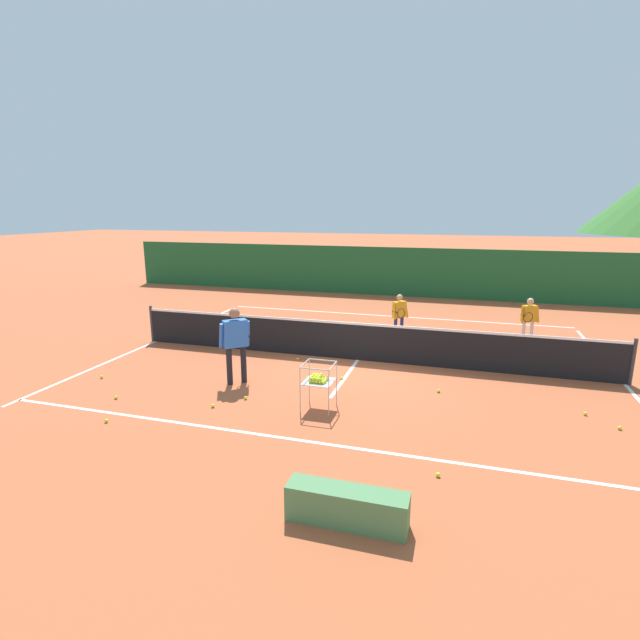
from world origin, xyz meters
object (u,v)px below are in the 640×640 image
at_px(tennis_ball_3, 439,391).
at_px(tennis_ball_10, 585,414).
at_px(student_0, 399,312).
at_px(tennis_ball_1, 438,475).
at_px(tennis_ball_6, 298,359).
at_px(tennis_ball_9, 213,406).
at_px(tennis_net, 358,341).
at_px(tennis_ball_4, 106,421).
at_px(tennis_ball_8, 102,377).
at_px(tennis_ball_7, 620,428).
at_px(ball_cart, 318,379).
at_px(student_1, 529,317).
at_px(tennis_ball_0, 116,397).
at_px(instructor, 236,338).
at_px(courtside_bench, 347,506).
at_px(tennis_ball_5, 342,378).
at_px(tennis_ball_2, 246,398).

bearing_deg(tennis_ball_3, tennis_ball_10, -7.93).
height_order(student_0, tennis_ball_1, student_0).
bearing_deg(tennis_ball_6, tennis_ball_9, -100.36).
bearing_deg(tennis_net, tennis_ball_4, -126.10).
distance_m(tennis_net, tennis_ball_8, 6.10).
bearing_deg(tennis_ball_7, ball_cart, -173.12).
bearing_deg(student_1, tennis_ball_0, -141.27).
bearing_deg(tennis_ball_0, tennis_ball_9, 5.20).
relative_size(tennis_ball_0, tennis_ball_8, 1.00).
bearing_deg(tennis_ball_6, tennis_ball_3, -18.67).
distance_m(tennis_ball_6, tennis_ball_9, 3.32).
xyz_separation_m(instructor, tennis_ball_4, (-1.36, -2.52, -0.99)).
relative_size(student_0, tennis_ball_3, 19.75).
bearing_deg(tennis_ball_1, tennis_ball_10, 49.60).
relative_size(tennis_ball_0, tennis_ball_7, 1.00).
distance_m(tennis_ball_1, courtside_bench, 1.73).
distance_m(ball_cart, tennis_ball_8, 5.23).
height_order(instructor, tennis_ball_5, instructor).
xyz_separation_m(student_1, ball_cart, (-4.37, -6.01, -0.20)).
distance_m(student_1, tennis_ball_10, 4.96).
xyz_separation_m(ball_cart, tennis_ball_10, (4.88, 1.13, -0.56)).
distance_m(student_1, tennis_ball_8, 11.23).
distance_m(tennis_net, tennis_ball_10, 5.23).
bearing_deg(tennis_net, courtside_bench, -78.83).
xyz_separation_m(tennis_ball_9, courtside_bench, (3.32, -2.65, 0.20)).
distance_m(tennis_ball_0, tennis_ball_10, 9.13).
relative_size(tennis_ball_6, courtside_bench, 0.05).
bearing_deg(courtside_bench, tennis_ball_0, 155.55).
height_order(tennis_ball_0, tennis_ball_9, same).
xyz_separation_m(tennis_ball_1, tennis_ball_3, (-0.18, 3.33, 0.00)).
distance_m(instructor, tennis_ball_9, 1.69).
distance_m(student_0, tennis_ball_10, 5.99).
xyz_separation_m(tennis_ball_4, tennis_ball_8, (-1.72, 1.88, 0.00)).
height_order(ball_cart, tennis_ball_2, ball_cart).
relative_size(student_1, tennis_ball_5, 19.49).
xyz_separation_m(tennis_net, tennis_ball_2, (-1.62, -3.19, -0.47)).
bearing_deg(tennis_ball_1, tennis_ball_0, 170.53).
relative_size(student_0, tennis_ball_7, 19.75).
xyz_separation_m(student_0, tennis_ball_5, (-0.76, -3.77, -0.77)).
xyz_separation_m(instructor, tennis_ball_9, (0.15, -1.36, -0.99)).
distance_m(instructor, student_1, 8.32).
distance_m(student_0, tennis_ball_5, 3.93).
bearing_deg(tennis_ball_6, tennis_ball_10, -14.16).
bearing_deg(instructor, tennis_ball_7, -1.23).
xyz_separation_m(tennis_ball_1, tennis_ball_6, (-3.74, 4.53, 0.00)).
bearing_deg(student_1, tennis_ball_6, -150.09).
distance_m(tennis_ball_1, tennis_ball_7, 3.85).
height_order(tennis_ball_2, tennis_ball_9, same).
xyz_separation_m(tennis_ball_5, tennis_ball_8, (-5.24, -1.52, 0.00)).
relative_size(tennis_ball_1, tennis_ball_8, 1.00).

